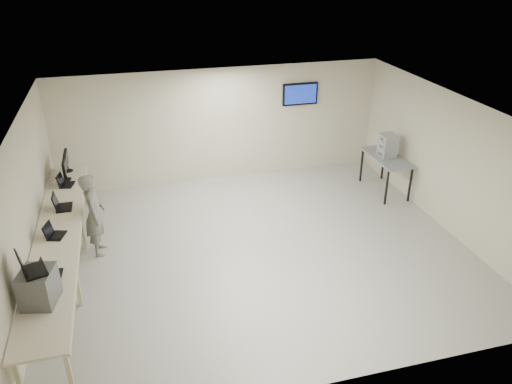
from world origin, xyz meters
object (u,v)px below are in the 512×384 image
object	(u,v)px
equipment_box	(39,287)
soldier	(95,215)
side_table	(387,159)
workbench	(59,238)

from	to	relation	value
equipment_box	soldier	distance (m)	2.67
equipment_box	side_table	size ratio (longest dim) A/B	0.35
equipment_box	workbench	bearing A→B (deg)	101.00
workbench	side_table	distance (m)	7.39
workbench	soldier	world-z (taller)	soldier
workbench	side_table	xyz separation A→B (m)	(7.19, 1.70, -0.00)
soldier	side_table	xyz separation A→B (m)	(6.61, 1.00, 0.00)
equipment_box	soldier	xyz separation A→B (m)	(0.64, 2.57, -0.34)
workbench	soldier	size ratio (longest dim) A/B	3.65
workbench	equipment_box	bearing A→B (deg)	-91.92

